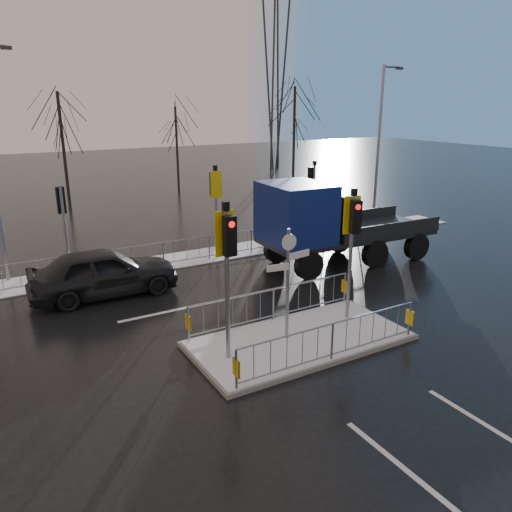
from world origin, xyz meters
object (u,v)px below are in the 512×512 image
car_far_lane (104,272)px  street_lamp_right (380,143)px  traffic_island (299,329)px  flatbed_truck (318,222)px

car_far_lane → street_lamp_right: bearing=-79.2°
car_far_lane → traffic_island: bearing=-147.3°
traffic_island → flatbed_truck: 6.88m
flatbed_truck → traffic_island: bearing=-130.8°
traffic_island → car_far_lane: (-3.72, 6.20, 0.44)m
flatbed_truck → street_lamp_right: (6.19, 3.39, 2.57)m
car_far_lane → flatbed_truck: flatbed_truck is taller
traffic_island → flatbed_truck: size_ratio=0.80×
traffic_island → street_lamp_right: size_ratio=0.75×
car_far_lane → flatbed_truck: size_ratio=0.66×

